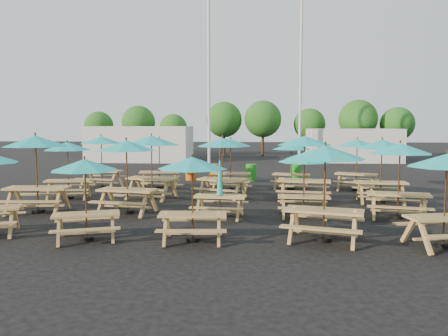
# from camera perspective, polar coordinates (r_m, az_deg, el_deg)

# --- Properties ---
(ground) EXTENTS (120.00, 120.00, 0.00)m
(ground) POSITION_cam_1_polar(r_m,az_deg,el_deg) (16.83, -0.39, -4.23)
(ground) COLOR black
(ground) RESTS_ON ground
(picnic_unit_1) EXTENTS (2.24, 2.24, 2.57)m
(picnic_unit_1) POSITION_cam_1_polar(r_m,az_deg,el_deg) (15.42, -23.39, 2.61)
(picnic_unit_1) COLOR tan
(picnic_unit_1) RESTS_ON ground
(picnic_unit_2) EXTENTS (2.13, 2.13, 2.24)m
(picnic_unit_2) POSITION_cam_1_polar(r_m,az_deg,el_deg) (17.98, -19.76, 2.22)
(picnic_unit_2) COLOR tan
(picnic_unit_2) RESTS_ON ground
(picnic_unit_3) EXTENTS (2.24, 2.24, 2.40)m
(picnic_unit_3) POSITION_cam_1_polar(r_m,az_deg,el_deg) (20.82, -15.74, 3.12)
(picnic_unit_3) COLOR tan
(picnic_unit_3) RESTS_ON ground
(picnic_unit_4) EXTENTS (2.12, 2.12, 2.06)m
(picnic_unit_4) POSITION_cam_1_polar(r_m,az_deg,el_deg) (11.29, -17.72, -0.32)
(picnic_unit_4) COLOR tan
(picnic_unit_4) RESTS_ON ground
(picnic_unit_5) EXTENTS (2.26, 2.26, 2.42)m
(picnic_unit_5) POSITION_cam_1_polar(r_m,az_deg,el_deg) (14.39, -12.62, 2.25)
(picnic_unit_5) COLOR tan
(picnic_unit_5) RESTS_ON ground
(picnic_unit_6) EXTENTS (2.50, 2.50, 2.50)m
(picnic_unit_6) POSITION_cam_1_polar(r_m,az_deg,el_deg) (17.16, -9.46, 3.05)
(picnic_unit_6) COLOR tan
(picnic_unit_6) RESTS_ON ground
(picnic_unit_7) EXTENTS (2.15, 2.15, 2.32)m
(picnic_unit_7) POSITION_cam_1_polar(r_m,az_deg,el_deg) (20.04, -8.46, 2.99)
(picnic_unit_7) COLOR tan
(picnic_unit_7) RESTS_ON ground
(picnic_unit_8) EXTENTS (1.84, 1.84, 2.12)m
(picnic_unit_8) POSITION_cam_1_polar(r_m,az_deg,el_deg) (10.67, -4.15, -0.11)
(picnic_unit_8) COLOR tan
(picnic_unit_8) RESTS_ON ground
(picnic_unit_9) EXTENTS (1.77, 1.58, 2.07)m
(picnic_unit_9) POSITION_cam_1_polar(r_m,az_deg,el_deg) (13.55, -0.55, -2.97)
(picnic_unit_9) COLOR tan
(picnic_unit_9) RESTS_ON ground
(picnic_unit_10) EXTENTS (2.48, 2.48, 2.42)m
(picnic_unit_10) POSITION_cam_1_polar(r_m,az_deg,el_deg) (16.80, -0.23, 2.83)
(picnic_unit_10) COLOR tan
(picnic_unit_10) RESTS_ON ground
(picnic_unit_11) EXTENTS (1.93, 1.93, 2.29)m
(picnic_unit_11) POSITION_cam_1_polar(r_m,az_deg,el_deg) (19.37, 0.87, 2.87)
(picnic_unit_11) COLOR tan
(picnic_unit_11) RESTS_ON ground
(picnic_unit_12) EXTENTS (2.39, 2.39, 2.41)m
(picnic_unit_12) POSITION_cam_1_polar(r_m,az_deg,el_deg) (10.90, 13.08, 1.17)
(picnic_unit_12) COLOR tan
(picnic_unit_12) RESTS_ON ground
(picnic_unit_13) EXTENTS (1.72, 1.72, 2.04)m
(picnic_unit_13) POSITION_cam_1_polar(r_m,az_deg,el_deg) (13.71, 10.43, 0.77)
(picnic_unit_13) COLOR tan
(picnic_unit_13) RESTS_ON ground
(picnic_unit_14) EXTENTS (2.27, 2.27, 2.50)m
(picnic_unit_14) POSITION_cam_1_polar(r_m,az_deg,el_deg) (16.48, 10.46, 2.95)
(picnic_unit_14) COLOR tan
(picnic_unit_14) RESTS_ON ground
(picnic_unit_15) EXTENTS (2.06, 2.06, 2.12)m
(picnic_unit_15) POSITION_cam_1_polar(r_m,az_deg,el_deg) (19.71, 8.83, 2.43)
(picnic_unit_15) COLOR tan
(picnic_unit_15) RESTS_ON ground
(picnic_unit_16) EXTENTS (2.15, 2.15, 2.23)m
(picnic_unit_16) POSITION_cam_1_polar(r_m,az_deg,el_deg) (11.37, 27.09, 0.12)
(picnic_unit_16) COLOR tan
(picnic_unit_16) RESTS_ON ground
(picnic_unit_17) EXTENTS (2.27, 2.27, 2.36)m
(picnic_unit_17) POSITION_cam_1_polar(r_m,az_deg,el_deg) (14.34, 22.00, 1.75)
(picnic_unit_17) COLOR tan
(picnic_unit_17) RESTS_ON ground
(picnic_unit_18) EXTENTS (2.06, 2.06, 2.37)m
(picnic_unit_18) POSITION_cam_1_polar(r_m,az_deg,el_deg) (17.05, 19.94, 2.41)
(picnic_unit_18) COLOR tan
(picnic_unit_18) RESTS_ON ground
(picnic_unit_19) EXTENTS (2.36, 2.36, 2.29)m
(picnic_unit_19) POSITION_cam_1_polar(r_m,az_deg,el_deg) (19.95, 16.99, 2.71)
(picnic_unit_19) COLOR tan
(picnic_unit_19) RESTS_ON ground
(waste_bin_0) EXTENTS (0.54, 0.54, 0.87)m
(waste_bin_0) POSITION_cam_1_polar(r_m,az_deg,el_deg) (22.93, -4.37, -0.52)
(waste_bin_0) COLOR #E85C0D
(waste_bin_0) RESTS_ON ground
(waste_bin_1) EXTENTS (0.54, 0.54, 0.87)m
(waste_bin_1) POSITION_cam_1_polar(r_m,az_deg,el_deg) (22.67, -1.34, -0.58)
(waste_bin_1) COLOR #E85C0D
(waste_bin_1) RESTS_ON ground
(waste_bin_2) EXTENTS (0.54, 0.54, 0.87)m
(waste_bin_2) POSITION_cam_1_polar(r_m,az_deg,el_deg) (22.60, 3.55, -0.61)
(waste_bin_2) COLOR #1B901A
(waste_bin_2) RESTS_ON ground
(waste_bin_3) EXTENTS (0.54, 0.54, 0.87)m
(waste_bin_3) POSITION_cam_1_polar(r_m,az_deg,el_deg) (22.65, 9.35, -0.66)
(waste_bin_3) COLOR #1B901A
(waste_bin_3) RESTS_ON ground
(mast_0) EXTENTS (0.20, 0.20, 12.00)m
(mast_0) POSITION_cam_1_polar(r_m,az_deg,el_deg) (30.87, -1.99, 11.40)
(mast_0) COLOR silver
(mast_0) RESTS_ON ground
(mast_1) EXTENTS (0.20, 0.20, 12.00)m
(mast_1) POSITION_cam_1_polar(r_m,az_deg,el_deg) (32.82, 9.97, 10.98)
(mast_1) COLOR silver
(mast_1) RESTS_ON ground
(event_tent_0) EXTENTS (8.00, 4.00, 2.80)m
(event_tent_0) POSITION_cam_1_polar(r_m,az_deg,el_deg) (35.80, -10.86, 3.13)
(event_tent_0) COLOR silver
(event_tent_0) RESTS_ON ground
(event_tent_1) EXTENTS (7.00, 4.00, 2.60)m
(event_tent_1) POSITION_cam_1_polar(r_m,az_deg,el_deg) (36.37, 16.46, 2.88)
(event_tent_1) COLOR silver
(event_tent_1) RESTS_ON ground
(tree_0) EXTENTS (2.80, 2.80, 4.24)m
(tree_0) POSITION_cam_1_polar(r_m,az_deg,el_deg) (44.53, -16.03, 5.32)
(tree_0) COLOR #382314
(tree_0) RESTS_ON ground
(tree_1) EXTENTS (3.11, 3.11, 4.72)m
(tree_1) POSITION_cam_1_polar(r_m,az_deg,el_deg) (41.92, -11.10, 5.87)
(tree_1) COLOR #382314
(tree_1) RESTS_ON ground
(tree_2) EXTENTS (2.59, 2.59, 3.93)m
(tree_2) POSITION_cam_1_polar(r_m,az_deg,el_deg) (40.92, -6.62, 5.21)
(tree_2) COLOR #382314
(tree_2) RESTS_ON ground
(tree_3) EXTENTS (3.36, 3.36, 5.09)m
(tree_3) POSITION_cam_1_polar(r_m,az_deg,el_deg) (41.36, 0.01, 6.33)
(tree_3) COLOR #382314
(tree_3) RESTS_ON ground
(tree_4) EXTENTS (3.41, 3.41, 5.17)m
(tree_4) POSITION_cam_1_polar(r_m,az_deg,el_deg) (40.79, 5.11, 6.39)
(tree_4) COLOR #382314
(tree_4) RESTS_ON ground
(tree_5) EXTENTS (2.94, 2.94, 4.45)m
(tree_5) POSITION_cam_1_polar(r_m,az_deg,el_deg) (41.48, 11.11, 5.62)
(tree_5) COLOR #382314
(tree_5) RESTS_ON ground
(tree_6) EXTENTS (3.38, 3.38, 5.13)m
(tree_6) POSITION_cam_1_polar(r_m,az_deg,el_deg) (40.41, 17.11, 6.13)
(tree_6) COLOR #382314
(tree_6) RESTS_ON ground
(tree_7) EXTENTS (2.95, 2.95, 4.48)m
(tree_7) POSITION_cam_1_polar(r_m,az_deg,el_deg) (41.31, 21.69, 5.36)
(tree_7) COLOR #382314
(tree_7) RESTS_ON ground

